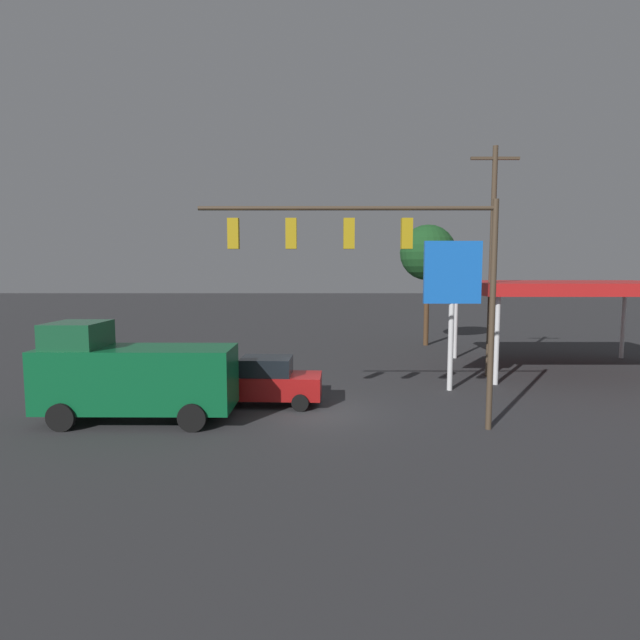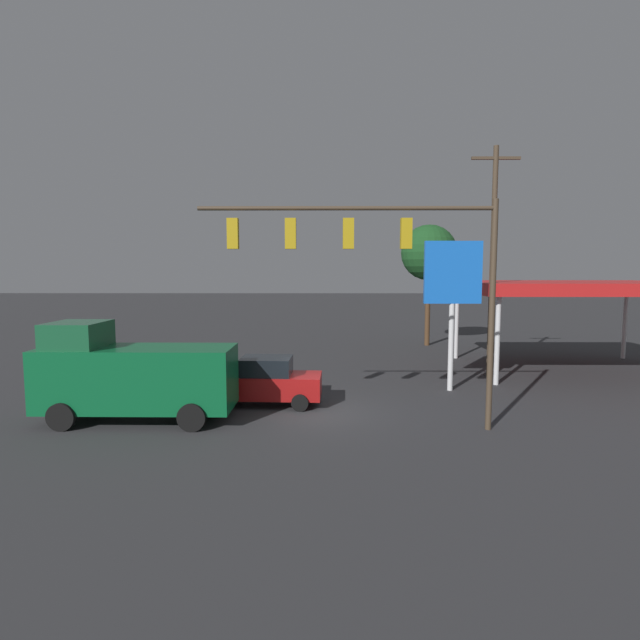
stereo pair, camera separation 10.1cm
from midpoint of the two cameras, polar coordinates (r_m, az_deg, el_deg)
The scene contains 8 objects.
ground_plane at distance 19.35m, azimuth 0.11°, elevation -10.51°, with size 200.00×200.00×0.00m, color #2D2D30.
traffic_signal_assembly at distance 16.72m, azimuth 6.65°, elevation 7.49°, with size 9.85×0.43×7.72m.
utility_pole at distance 26.51m, azimuth 19.22°, elevation 6.74°, with size 2.40×0.26×11.47m.
gas_station_canopy at distance 30.06m, azimuth 26.89°, elevation 3.28°, with size 11.50×8.44×4.80m.
price_sign at distance 22.90m, azimuth 15.04°, elevation 4.39°, with size 2.53×0.27×6.69m.
sedan_far at distance 20.34m, azimuth -5.99°, elevation -6.97°, with size 4.47×2.21×1.93m.
delivery_truck at distance 19.10m, azimuth -20.48°, elevation -5.86°, with size 6.82×2.60×3.58m.
street_tree at distance 36.61m, azimuth 12.40°, elevation 7.48°, with size 3.94×3.94×8.64m.
Camera 2 is at (-0.13, 18.58, 5.40)m, focal length 28.00 mm.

